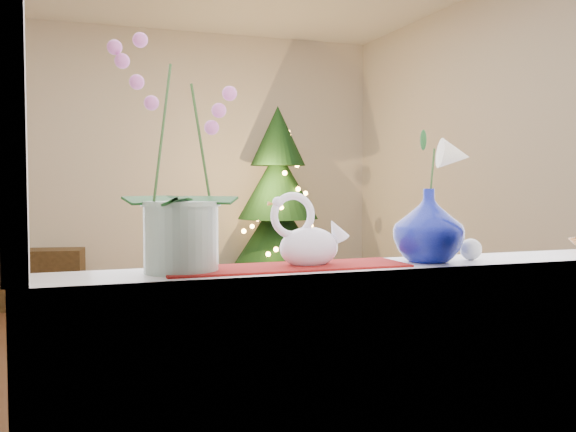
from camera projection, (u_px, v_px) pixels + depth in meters
name	position (u px, v px, depth m)	size (l,w,h in m)	color
ground	(221.00, 359.00, 4.21)	(5.00, 5.00, 0.00)	#3D2419
wall_back	(162.00, 164.00, 6.49)	(4.50, 0.10, 2.70)	beige
wall_front	(431.00, 115.00, 1.79)	(4.50, 0.10, 2.70)	beige
wall_right	(508.00, 158.00, 4.89)	(0.10, 5.00, 2.70)	beige
window_apron	(420.00, 429.00, 1.87)	(2.20, 0.08, 0.88)	white
windowsill	(405.00, 269.00, 1.94)	(2.20, 0.26, 0.04)	white
runner	(287.00, 267.00, 1.81)	(0.70, 0.20, 0.01)	maroon
orchid_pot	(180.00, 154.00, 1.71)	(0.22, 0.22, 0.63)	silver
swan	(309.00, 232.00, 1.83)	(0.24, 0.11, 0.20)	white
blue_vase	(429.00, 220.00, 1.94)	(0.24, 0.24, 0.26)	#060E66
lily	(429.00, 146.00, 1.93)	(0.14, 0.08, 0.19)	silver
paperweight	(471.00, 249.00, 1.99)	(0.07, 0.07, 0.07)	silver
xmas_tree	(278.00, 203.00, 6.32)	(1.04, 1.04, 1.91)	black
side_table	(42.00, 279.00, 5.93)	(0.72, 0.36, 0.54)	black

